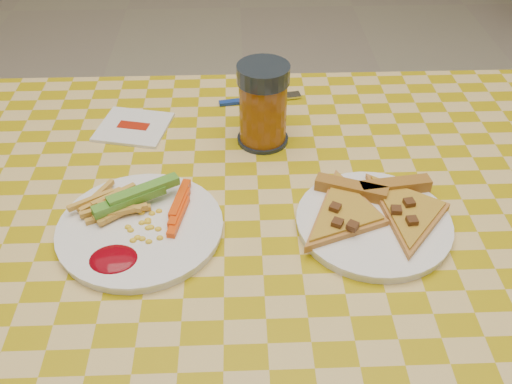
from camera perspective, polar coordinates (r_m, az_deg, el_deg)
table at (r=0.88m, az=0.38°, el=-6.39°), size 1.28×0.88×0.76m
plate_left at (r=0.82m, az=-11.46°, el=-3.70°), size 0.27×0.27×0.01m
plate_right at (r=0.83m, az=11.64°, el=-3.15°), size 0.27×0.27×0.01m
fries_veggies at (r=0.82m, az=-12.06°, el=-2.08°), size 0.19×0.18×0.04m
pizza_slices at (r=0.83m, az=11.82°, el=-1.67°), size 0.27×0.24×0.02m
drink_glass at (r=0.95m, az=0.71°, el=8.64°), size 0.09×0.09×0.14m
napkin at (r=1.04m, az=-12.14°, el=6.38°), size 0.14×0.13×0.01m
fork at (r=1.09m, az=0.53°, el=9.31°), size 0.16×0.05×0.01m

